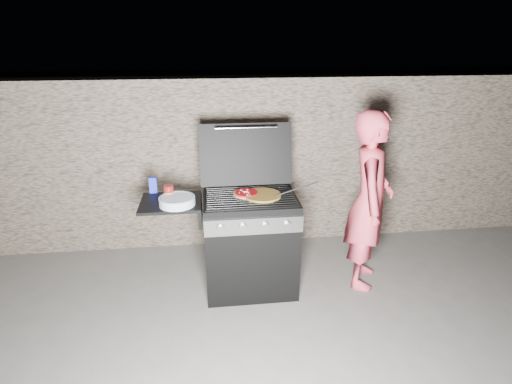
{
  "coord_description": "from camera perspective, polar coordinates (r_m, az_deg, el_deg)",
  "views": [
    {
      "loc": [
        -0.33,
        -3.13,
        2.2
      ],
      "look_at": [
        0.05,
        0.0,
        0.95
      ],
      "focal_mm": 28.0,
      "sensor_mm": 36.0,
      "label": 1
    }
  ],
  "objects": [
    {
      "name": "blue_carton",
      "position": [
        3.6,
        -14.47,
        0.97
      ],
      "size": [
        0.07,
        0.04,
        0.14
      ],
      "primitive_type": "cube",
      "rotation": [
        0.0,
        0.0,
        -0.03
      ],
      "color": "#2029B4",
      "rests_on": "gas_grill"
    },
    {
      "name": "gas_grill",
      "position": [
        3.59,
        -4.81,
        -7.58
      ],
      "size": [
        1.34,
        0.79,
        0.91
      ],
      "primitive_type": null,
      "color": "black",
      "rests_on": "ground"
    },
    {
      "name": "pizza_topped",
      "position": [
        3.44,
        -1.38,
        -0.16
      ],
      "size": [
        0.23,
        0.23,
        0.03
      ],
      "primitive_type": null,
      "rotation": [
        0.0,
        0.0,
        -0.01
      ],
      "color": "tan",
      "rests_on": "gas_grill"
    },
    {
      "name": "pizza_plain",
      "position": [
        3.41,
        0.92,
        -0.44
      ],
      "size": [
        0.39,
        0.39,
        0.02
      ],
      "primitive_type": "cylinder",
      "rotation": [
        0.0,
        0.0,
        -0.25
      ],
      "color": "#BB8E3C",
      "rests_on": "gas_grill"
    },
    {
      "name": "ground",
      "position": [
        3.84,
        -0.76,
        -13.32
      ],
      "size": [
        50.0,
        50.0,
        0.0
      ],
      "primitive_type": "plane",
      "color": "#545352"
    },
    {
      "name": "plate_stack",
      "position": [
        3.31,
        -11.21,
        -1.27
      ],
      "size": [
        0.37,
        0.37,
        0.07
      ],
      "primitive_type": "cylinder",
      "rotation": [
        0.0,
        0.0,
        -0.3
      ],
      "color": "silver",
      "rests_on": "gas_grill"
    },
    {
      "name": "stone_wall",
      "position": [
        4.39,
        -2.3,
        4.38
      ],
      "size": [
        8.0,
        0.35,
        1.8
      ],
      "primitive_type": "cube",
      "color": "#806E5B",
      "rests_on": "ground"
    },
    {
      "name": "tongs",
      "position": [
        3.44,
        5.51,
        0.37
      ],
      "size": [
        0.46,
        0.13,
        0.09
      ],
      "primitive_type": "cylinder",
      "rotation": [
        0.0,
        1.4,
        0.25
      ],
      "color": "black",
      "rests_on": "gas_grill"
    },
    {
      "name": "person",
      "position": [
        3.69,
        15.9,
        -1.29
      ],
      "size": [
        0.58,
        0.7,
        1.63
      ],
      "primitive_type": "imported",
      "rotation": [
        0.0,
        0.0,
        1.19
      ],
      "color": "#E34557",
      "rests_on": "ground"
    },
    {
      "name": "sauce_jar",
      "position": [
        3.41,
        -12.32,
        -0.09
      ],
      "size": [
        0.09,
        0.09,
        0.13
      ],
      "primitive_type": "cylinder",
      "rotation": [
        0.0,
        0.0,
        -0.13
      ],
      "color": "maroon",
      "rests_on": "gas_grill"
    }
  ]
}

